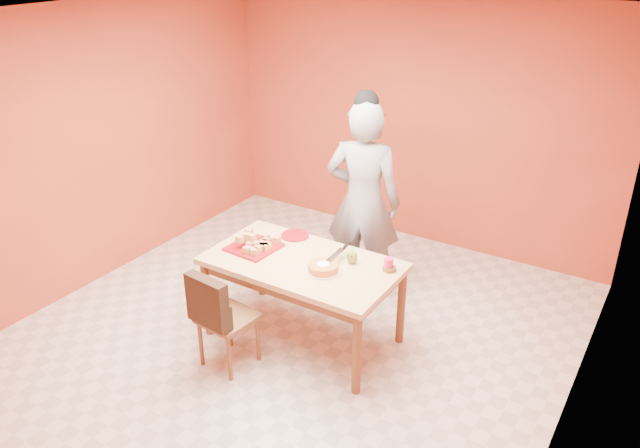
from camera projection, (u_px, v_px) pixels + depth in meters
The scene contains 17 objects.
floor at pixel (286, 341), 5.44m from camera, with size 5.00×5.00×0.00m, color beige.
ceiling at pixel (277, 17), 4.28m from camera, with size 5.00×5.00×0.00m, color white.
wall_back at pixel (414, 122), 6.78m from camera, with size 4.50×4.50×0.00m, color #BA462B.
wall_left at pixel (89, 150), 5.94m from camera, with size 5.00×5.00×0.00m, color #BA462B.
wall_right at pixel (585, 275), 3.78m from camera, with size 5.00×5.00×0.00m, color #BA462B.
dining_table at pixel (303, 271), 5.21m from camera, with size 1.60×0.90×0.76m.
dining_chair at pixel (226, 316), 4.96m from camera, with size 0.45×0.51×0.89m.
pastry_pile at pixel (254, 240), 5.34m from camera, with size 0.35×0.35×0.11m, color tan, non-canonical shape.
person at pixel (363, 202), 5.76m from camera, with size 0.70×0.46×1.93m, color gray.
pastry_platter at pixel (254, 247), 5.37m from camera, with size 0.39×0.39×0.02m, color maroon.
red_dinner_plate at pixel (295, 235), 5.58m from camera, with size 0.25×0.25×0.01m, color maroon.
white_cake_plate at pixel (323, 271), 5.00m from camera, with size 0.27×0.27×0.01m, color white.
sponge_cake at pixel (323, 267), 4.99m from camera, with size 0.25×0.25×0.06m, color orange.
cake_server at pixel (336, 255), 5.10m from camera, with size 0.05×0.27×0.01m, color silver.
egg_ornament at pixel (352, 257), 5.10m from camera, with size 0.10×0.08×0.12m, color olive.
magenta_glass at pixel (389, 264), 5.00m from camera, with size 0.08×0.08×0.11m, color #D82064.
checker_tin at pixel (389, 269), 5.02m from camera, with size 0.11×0.11×0.03m, color #3A240F.
Camera 1 is at (2.62, -3.64, 3.24)m, focal length 35.00 mm.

